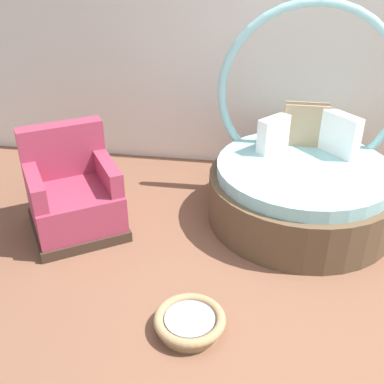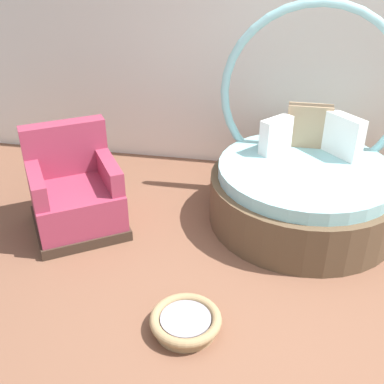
% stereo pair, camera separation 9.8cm
% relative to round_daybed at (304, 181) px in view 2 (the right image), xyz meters
% --- Properties ---
extents(ground_plane, '(8.00, 8.00, 0.02)m').
position_rel_round_daybed_xyz_m(ground_plane, '(-0.21, -1.38, -0.40)').
color(ground_plane, brown).
extents(back_wall, '(8.00, 0.12, 2.89)m').
position_rel_round_daybed_xyz_m(back_wall, '(-0.21, 1.12, 1.05)').
color(back_wall, silver).
rests_on(back_wall, ground_plane).
extents(round_daybed, '(1.75, 1.75, 1.95)m').
position_rel_round_daybed_xyz_m(round_daybed, '(0.00, 0.00, 0.00)').
color(round_daybed, brown).
rests_on(round_daybed, ground_plane).
extents(red_armchair, '(1.10, 1.10, 0.94)m').
position_rel_round_daybed_xyz_m(red_armchair, '(-2.07, -0.54, -0.06)').
color(red_armchair, '#38281E').
rests_on(red_armchair, ground_plane).
extents(pet_basket, '(0.51, 0.51, 0.13)m').
position_rel_round_daybed_xyz_m(pet_basket, '(-0.81, -1.66, -0.32)').
color(pet_basket, '#9E7F56').
rests_on(pet_basket, ground_plane).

